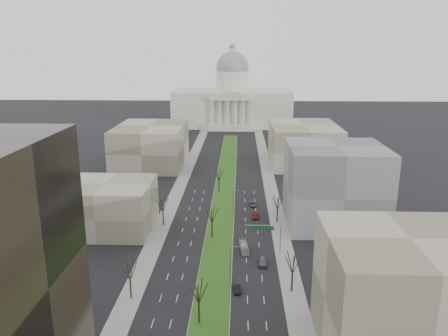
% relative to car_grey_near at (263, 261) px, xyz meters
% --- Properties ---
extents(ground, '(600.00, 600.00, 0.00)m').
position_rel_car_grey_near_xyz_m(ground, '(-11.46, 55.61, -0.86)').
color(ground, black).
rests_on(ground, ground).
extents(median, '(8.00, 222.03, 0.20)m').
position_rel_car_grey_near_xyz_m(median, '(-11.46, 54.60, -0.76)').
color(median, '#999993').
rests_on(median, ground).
extents(sidewalk_left, '(5.00, 330.00, 0.15)m').
position_rel_car_grey_near_xyz_m(sidewalk_left, '(-28.96, 30.61, -0.79)').
color(sidewalk_left, gray).
rests_on(sidewalk_left, ground).
extents(sidewalk_right, '(5.00, 330.00, 0.15)m').
position_rel_car_grey_near_xyz_m(sidewalk_right, '(6.04, 30.61, -0.79)').
color(sidewalk_right, gray).
rests_on(sidewalk_right, ground).
extents(capitol, '(80.00, 46.00, 55.00)m').
position_rel_car_grey_near_xyz_m(capitol, '(-11.46, 205.20, 15.44)').
color(capitol, beige).
rests_on(capitol, ground).
extents(building_beige_left, '(26.00, 22.00, 14.00)m').
position_rel_car_grey_near_xyz_m(building_beige_left, '(-44.46, 20.61, 6.14)').
color(building_beige_left, gray).
rests_on(building_beige_left, ground).
extents(building_tan_right, '(26.00, 24.00, 22.00)m').
position_rel_car_grey_near_xyz_m(building_tan_right, '(21.54, -32.39, 10.14)').
color(building_tan_right, gray).
rests_on(building_tan_right, ground).
extents(building_grey_right, '(28.00, 26.00, 24.00)m').
position_rel_car_grey_near_xyz_m(building_grey_right, '(22.54, 27.61, 11.14)').
color(building_grey_right, slate).
rests_on(building_grey_right, ground).
extents(building_far_left, '(30.00, 40.00, 18.00)m').
position_rel_car_grey_near_xyz_m(building_far_left, '(-46.46, 95.61, 8.14)').
color(building_far_left, gray).
rests_on(building_far_left, ground).
extents(building_far_right, '(30.00, 40.00, 18.00)m').
position_rel_car_grey_near_xyz_m(building_far_right, '(23.54, 100.61, 8.14)').
color(building_far_right, gray).
rests_on(building_far_right, ground).
extents(tree_left_mid, '(5.40, 5.40, 9.72)m').
position_rel_car_grey_near_xyz_m(tree_left_mid, '(-28.66, -16.39, 6.14)').
color(tree_left_mid, black).
rests_on(tree_left_mid, ground).
extents(tree_left_far, '(5.28, 5.28, 9.50)m').
position_rel_car_grey_near_xyz_m(tree_left_far, '(-28.66, 23.61, 5.98)').
color(tree_left_far, black).
rests_on(tree_left_far, ground).
extents(tree_right_mid, '(5.52, 5.52, 9.94)m').
position_rel_car_grey_near_xyz_m(tree_right_mid, '(5.74, -12.39, 6.29)').
color(tree_right_mid, black).
rests_on(tree_right_mid, ground).
extents(tree_right_far, '(5.04, 5.04, 9.07)m').
position_rel_car_grey_near_xyz_m(tree_right_far, '(5.74, 27.61, 5.67)').
color(tree_right_far, black).
rests_on(tree_right_far, ground).
extents(tree_median_a, '(5.40, 5.40, 9.72)m').
position_rel_car_grey_near_xyz_m(tree_median_a, '(-13.46, -24.39, 6.14)').
color(tree_median_a, black).
rests_on(tree_median_a, ground).
extents(tree_median_b, '(5.40, 5.40, 9.72)m').
position_rel_car_grey_near_xyz_m(tree_median_b, '(-13.46, 15.61, 6.14)').
color(tree_median_b, black).
rests_on(tree_median_b, ground).
extents(tree_median_c, '(5.40, 5.40, 9.72)m').
position_rel_car_grey_near_xyz_m(tree_median_c, '(-13.46, 55.61, 6.14)').
color(tree_median_c, black).
rests_on(tree_median_c, ground).
extents(streetlamp_median_b, '(1.90, 0.20, 9.16)m').
position_rel_car_grey_near_xyz_m(streetlamp_median_b, '(-7.70, -9.39, 3.95)').
color(streetlamp_median_b, gray).
rests_on(streetlamp_median_b, ground).
extents(streetlamp_median_c, '(1.90, 0.20, 9.16)m').
position_rel_car_grey_near_xyz_m(streetlamp_median_c, '(-7.70, 30.61, 3.95)').
color(streetlamp_median_c, gray).
rests_on(streetlamp_median_c, ground).
extents(mast_arm_signs, '(9.12, 0.24, 8.09)m').
position_rel_car_grey_near_xyz_m(mast_arm_signs, '(2.03, 5.64, 5.25)').
color(mast_arm_signs, gray).
rests_on(mast_arm_signs, ground).
extents(car_grey_near, '(2.21, 5.12, 1.72)m').
position_rel_car_grey_near_xyz_m(car_grey_near, '(0.00, 0.00, 0.00)').
color(car_grey_near, '#57585F').
rests_on(car_grey_near, ground).
extents(car_black, '(2.05, 4.42, 1.40)m').
position_rel_car_grey_near_xyz_m(car_black, '(-6.26, -12.45, -0.16)').
color(car_black, black).
rests_on(car_black, ground).
extents(car_red, '(2.24, 5.05, 1.44)m').
position_rel_car_grey_near_xyz_m(car_red, '(-0.80, 30.77, -0.14)').
color(car_red, '#63240D').
rests_on(car_red, ground).
extents(car_grey_far, '(2.67, 4.75, 1.25)m').
position_rel_car_grey_near_xyz_m(car_grey_far, '(-1.47, 41.56, -0.23)').
color(car_grey_far, '#44474B').
rests_on(car_grey_far, ground).
extents(box_van, '(2.76, 7.69, 2.09)m').
position_rel_car_grey_near_xyz_m(box_van, '(-4.55, 7.44, 0.19)').
color(box_van, silver).
rests_on(box_van, ground).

